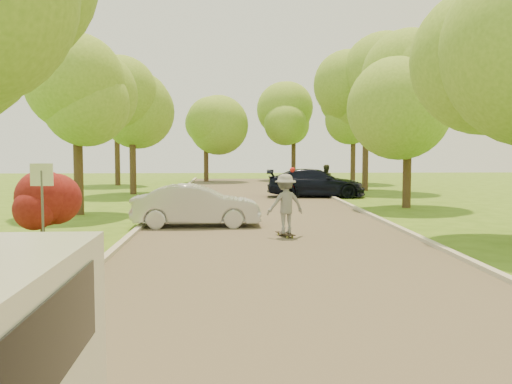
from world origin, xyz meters
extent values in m
plane|color=#3F6618|center=(0.00, 0.00, 0.00)|extent=(100.00, 100.00, 0.00)
cube|color=#4C4438|center=(0.00, 8.00, 0.01)|extent=(8.00, 60.00, 0.01)
cube|color=#B2AD9E|center=(-4.05, 8.00, 0.06)|extent=(0.18, 60.00, 0.12)
cube|color=#B2AD9E|center=(4.05, 8.00, 0.06)|extent=(0.18, 60.00, 0.12)
cylinder|color=#59595E|center=(-5.80, 4.00, 1.00)|extent=(0.06, 0.06, 2.00)
cube|color=white|center=(-5.80, 4.00, 1.90)|extent=(0.55, 0.04, 0.55)
cylinder|color=#382619|center=(-6.30, 5.50, 0.35)|extent=(0.12, 0.12, 0.70)
sphere|color=#590F0F|center=(-6.30, 5.50, 1.10)|extent=(1.70, 1.70, 1.70)
cylinder|color=#382619|center=(-7.00, 12.00, 1.57)|extent=(0.36, 0.36, 3.15)
sphere|color=olive|center=(-7.00, 12.00, 4.41)|extent=(4.20, 4.20, 4.20)
sphere|color=olive|center=(-6.37, 12.00, 5.04)|extent=(3.15, 3.15, 3.15)
cylinder|color=#382619|center=(-6.60, 22.00, 1.91)|extent=(0.36, 0.36, 3.83)
sphere|color=olive|center=(-6.60, 22.00, 5.27)|extent=(4.80, 4.80, 4.80)
sphere|color=olive|center=(-5.88, 22.00, 5.99)|extent=(3.60, 3.60, 3.60)
cylinder|color=#382619|center=(6.40, 14.00, 1.69)|extent=(0.36, 0.36, 3.38)
sphere|color=olive|center=(6.40, 14.00, 4.70)|extent=(4.40, 4.40, 4.40)
sphere|color=olive|center=(7.06, 14.00, 5.36)|extent=(3.30, 3.30, 3.30)
cylinder|color=#382619|center=(7.00, 24.00, 2.02)|extent=(0.36, 0.36, 4.05)
sphere|color=olive|center=(7.00, 24.00, 5.61)|extent=(5.20, 5.20, 5.20)
sphere|color=olive|center=(7.78, 24.00, 6.39)|extent=(3.90, 3.90, 3.90)
cylinder|color=#382619|center=(-9.00, 30.00, 1.80)|extent=(0.36, 0.36, 3.60)
sphere|color=olive|center=(-9.00, 30.00, 5.10)|extent=(5.00, 5.00, 5.00)
sphere|color=olive|center=(-8.25, 30.00, 5.85)|extent=(3.75, 3.75, 3.75)
cylinder|color=#382619|center=(8.00, 32.00, 1.91)|extent=(0.36, 0.36, 3.83)
sphere|color=olive|center=(8.00, 32.00, 5.33)|extent=(5.00, 5.00, 5.00)
sphere|color=olive|center=(8.75, 32.00, 6.08)|extent=(3.75, 3.75, 3.75)
cylinder|color=#382619|center=(-3.00, 34.00, 1.69)|extent=(0.36, 0.36, 3.38)
sphere|color=olive|center=(-3.00, 34.00, 4.81)|extent=(4.80, 4.80, 4.80)
sphere|color=olive|center=(-2.28, 34.00, 5.53)|extent=(3.60, 3.60, 3.60)
cylinder|color=#382619|center=(4.00, 36.00, 1.80)|extent=(0.36, 0.36, 3.60)
sphere|color=olive|center=(4.00, 36.00, 5.10)|extent=(5.00, 5.00, 5.00)
sphere|color=olive|center=(4.75, 36.00, 5.85)|extent=(3.75, 3.75, 3.75)
imported|color=#B3B3B8|center=(-2.30, 8.42, 0.68)|extent=(4.18, 1.54, 1.37)
imported|color=black|center=(3.30, 19.53, 0.74)|extent=(5.28, 2.53, 1.49)
cube|color=black|center=(0.37, 6.05, 0.10)|extent=(0.52, 0.90, 0.02)
cylinder|color=#BFCC4C|center=(0.34, 6.37, 0.04)|extent=(0.05, 0.07, 0.07)
cylinder|color=#BFCC4C|center=(0.20, 6.32, 0.04)|extent=(0.05, 0.07, 0.07)
cylinder|color=#BFCC4C|center=(0.55, 5.78, 0.04)|extent=(0.05, 0.07, 0.07)
cylinder|color=#BFCC4C|center=(0.40, 5.73, 0.04)|extent=(0.05, 0.07, 0.07)
imported|color=slate|center=(0.37, 6.05, 0.96)|extent=(1.25, 0.96, 1.70)
imported|color=red|center=(2.00, 19.11, 0.79)|extent=(0.66, 0.53, 1.58)
imported|color=#2B301D|center=(3.80, 19.42, 0.86)|extent=(1.01, 0.90, 1.71)
camera|label=1|loc=(-1.23, -10.10, 2.53)|focal=40.00mm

